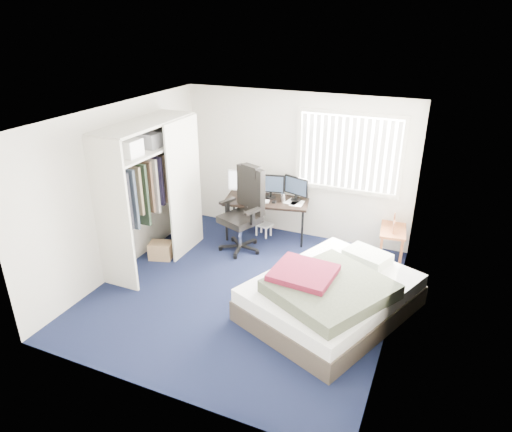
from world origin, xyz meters
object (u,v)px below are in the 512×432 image
object	(u,v)px
desk	(267,197)
office_chair	(244,218)
nightstand	(393,231)
bed	(330,294)

from	to	relation	value
desk	office_chair	xyz separation A→B (m)	(-0.19, -0.55, -0.20)
nightstand	bed	distance (m)	1.96
office_chair	bed	size ratio (longest dim) A/B	0.55
desk	bed	xyz separation A→B (m)	(1.63, -1.79, -0.45)
office_chair	nightstand	size ratio (longest dim) A/B	1.76
office_chair	nightstand	distance (m)	2.41
office_chair	nightstand	xyz separation A→B (m)	(2.32, 0.65, -0.08)
desk	bed	world-z (taller)	desk
desk	office_chair	world-z (taller)	office_chair
desk	nightstand	xyz separation A→B (m)	(2.13, 0.09, -0.28)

